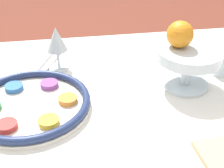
# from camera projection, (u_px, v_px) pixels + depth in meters

# --- Properties ---
(seder_plate) EXTENTS (0.31, 0.31, 0.03)m
(seder_plate) POSITION_uv_depth(u_px,v_px,m) (30.00, 104.00, 0.80)
(seder_plate) COLOR silver
(seder_plate) RESTS_ON dining_table
(wine_glass) EXTENTS (0.07, 0.07, 0.14)m
(wine_glass) POSITION_uv_depth(u_px,v_px,m) (56.00, 41.00, 0.95)
(wine_glass) COLOR silver
(wine_glass) RESTS_ON dining_table
(fruit_stand) EXTENTS (0.18, 0.18, 0.12)m
(fruit_stand) POSITION_uv_depth(u_px,v_px,m) (188.00, 59.00, 0.86)
(fruit_stand) COLOR silver
(fruit_stand) RESTS_ON dining_table
(orange_fruit) EXTENTS (0.07, 0.07, 0.07)m
(orange_fruit) POSITION_uv_depth(u_px,v_px,m) (180.00, 34.00, 0.84)
(orange_fruit) COLOR orange
(orange_fruit) RESTS_ON fruit_stand
(bread_plate) EXTENTS (0.15, 0.15, 0.02)m
(bread_plate) POSITION_uv_depth(u_px,v_px,m) (223.00, 158.00, 0.65)
(bread_plate) COLOR silver
(bread_plate) RESTS_ON dining_table
(cup_far) EXTENTS (0.07, 0.07, 0.06)m
(cup_far) POSITION_uv_depth(u_px,v_px,m) (222.00, 63.00, 0.96)
(cup_far) COLOR silver
(cup_far) RESTS_ON dining_table
(fork_left) EXTENTS (0.09, 0.19, 0.01)m
(fork_left) POSITION_uv_depth(u_px,v_px,m) (45.00, 59.00, 1.04)
(fork_left) COLOR silver
(fork_left) RESTS_ON dining_table
(fork_right) EXTENTS (0.09, 0.19, 0.01)m
(fork_right) POSITION_uv_depth(u_px,v_px,m) (54.00, 59.00, 1.04)
(fork_right) COLOR silver
(fork_right) RESTS_ON dining_table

